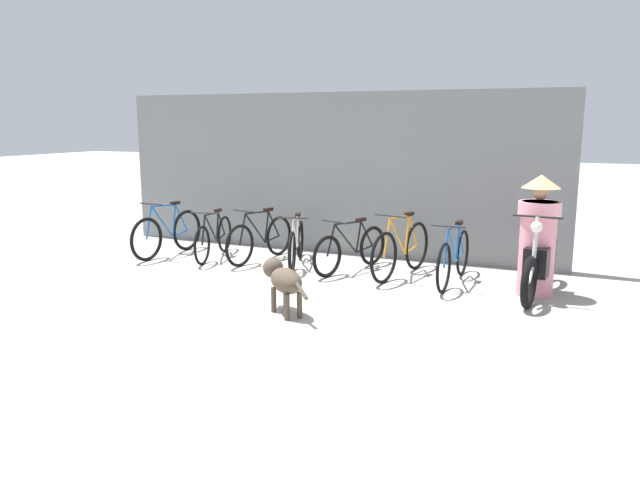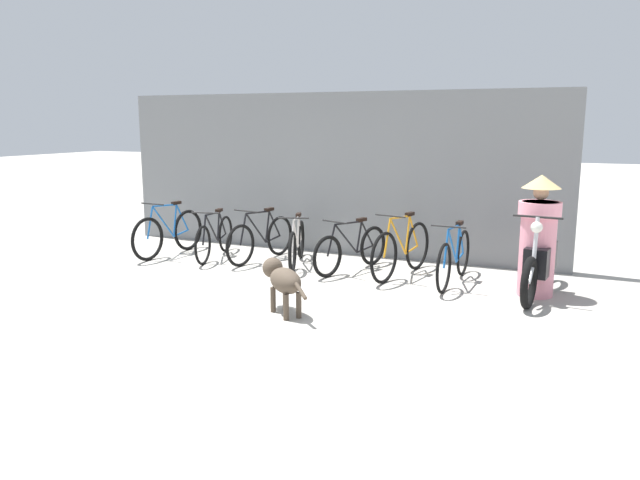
# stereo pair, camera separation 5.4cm
# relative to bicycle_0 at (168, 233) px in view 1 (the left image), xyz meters

# --- Properties ---
(ground_plane) EXTENTS (60.00, 60.00, 0.00)m
(ground_plane) POSITION_rel_bicycle_0_xyz_m (2.32, -2.11, -0.37)
(ground_plane) COLOR #ADA89E
(shop_wall_back) EXTENTS (7.72, 0.20, 2.65)m
(shop_wall_back) POSITION_rel_bicycle_0_xyz_m (2.32, 1.36, 0.96)
(shop_wall_back) COLOR slate
(shop_wall_back) RESTS_ON ground
(bicycle_0) EXTENTS (0.46, 1.66, 0.91)m
(bicycle_0) POSITION_rel_bicycle_0_xyz_m (0.00, 0.00, 0.00)
(bicycle_0) COLOR black
(bicycle_0) RESTS_ON ground
(bicycle_1) EXTENTS (0.50, 1.60, 0.80)m
(bicycle_1) POSITION_rel_bicycle_0_xyz_m (0.81, 0.13, -0.03)
(bicycle_1) COLOR black
(bicycle_1) RESTS_ON ground
(bicycle_2) EXTENTS (0.46, 1.64, 0.85)m
(bicycle_2) POSITION_rel_bicycle_0_xyz_m (1.59, 0.26, -0.02)
(bicycle_2) COLOR black
(bicycle_2) RESTS_ON ground
(bicycle_3) EXTENTS (0.63, 1.57, 0.80)m
(bicycle_3) POSITION_rel_bicycle_0_xyz_m (2.24, 0.23, -0.04)
(bicycle_3) COLOR black
(bicycle_3) RESTS_ON ground
(bicycle_4) EXTENTS (0.62, 1.60, 0.79)m
(bicycle_4) POSITION_rel_bicycle_0_xyz_m (3.16, 0.19, -0.04)
(bicycle_4) COLOR black
(bicycle_4) RESTS_ON ground
(bicycle_5) EXTENTS (0.48, 1.70, 0.93)m
(bicycle_5) POSITION_rel_bicycle_0_xyz_m (3.92, 0.19, 0.01)
(bicycle_5) COLOR black
(bicycle_5) RESTS_ON ground
(bicycle_6) EXTENTS (0.46, 1.72, 0.86)m
(bicycle_6) POSITION_rel_bicycle_0_xyz_m (4.70, 0.06, -0.01)
(bicycle_6) COLOR black
(bicycle_6) RESTS_ON ground
(motorcycle) EXTENTS (0.58, 1.93, 1.07)m
(motorcycle) POSITION_rel_bicycle_0_xyz_m (5.82, -0.09, 0.07)
(motorcycle) COLOR black
(motorcycle) RESTS_ON ground
(stray_dog) EXTENTS (0.86, 0.70, 0.61)m
(stray_dog) POSITION_rel_bicycle_0_xyz_m (3.18, -2.07, 0.04)
(stray_dog) COLOR #4C3F33
(stray_dog) RESTS_ON ground
(person_in_robes) EXTENTS (0.63, 0.63, 1.54)m
(person_in_robes) POSITION_rel_bicycle_0_xyz_m (5.77, -0.09, 0.42)
(person_in_robes) COLOR pink
(person_in_robes) RESTS_ON ground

